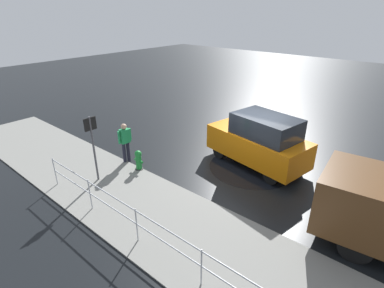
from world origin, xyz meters
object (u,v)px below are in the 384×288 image
at_px(moving_hatchback, 259,141).
at_px(fire_hydrant, 139,160).
at_px(sign_post, 92,140).
at_px(pedestrian, 125,140).

height_order(moving_hatchback, fire_hydrant, moving_hatchback).
distance_m(fire_hydrant, sign_post, 1.94).
height_order(pedestrian, sign_post, sign_post).
relative_size(fire_hydrant, pedestrian, 0.50).
xyz_separation_m(fire_hydrant, sign_post, (0.53, 1.44, 1.18)).
xyz_separation_m(moving_hatchback, sign_post, (3.74, 4.71, 0.55)).
height_order(moving_hatchback, sign_post, sign_post).
relative_size(fire_hydrant, sign_post, 0.33).
bearing_deg(moving_hatchback, fire_hydrant, 45.50).
relative_size(moving_hatchback, fire_hydrant, 5.17).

